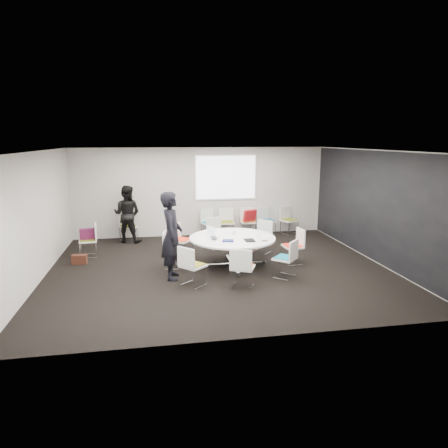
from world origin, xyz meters
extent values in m
cube|color=black|center=(0.00, 0.00, -0.02)|extent=(8.00, 7.00, 0.04)
cube|color=white|center=(0.00, 0.00, 2.82)|extent=(8.00, 7.00, 0.04)
cube|color=#B8B3AE|center=(0.00, 3.52, 1.40)|extent=(8.00, 0.04, 2.80)
cube|color=#B8B3AE|center=(0.00, -3.52, 1.40)|extent=(8.00, 0.04, 2.80)
cube|color=#B8B3AE|center=(-4.02, 0.00, 1.40)|extent=(0.04, 7.00, 2.80)
cube|color=#B8B3AE|center=(4.02, 0.00, 1.40)|extent=(0.04, 7.00, 2.80)
cube|color=black|center=(3.99, 0.00, 1.40)|extent=(0.01, 6.94, 2.74)
cube|color=silver|center=(0.35, 0.12, 0.04)|extent=(0.90, 0.90, 0.08)
cylinder|color=silver|center=(0.35, 0.12, 0.36)|extent=(0.10, 0.10, 0.65)
cylinder|color=white|center=(0.35, 0.12, 0.71)|extent=(2.09, 2.09, 0.04)
cube|color=white|center=(0.80, 3.46, 1.85)|extent=(1.90, 0.03, 1.35)
cube|color=silver|center=(1.87, 0.05, 0.21)|extent=(0.45, 0.45, 0.42)
cube|color=white|center=(1.87, 0.05, 0.44)|extent=(0.47, 0.49, 0.04)
cube|color=red|center=(1.87, 0.05, 0.47)|extent=(0.41, 0.43, 0.03)
cube|color=white|center=(2.08, 0.06, 0.67)|extent=(0.07, 0.46, 0.42)
cube|color=silver|center=(1.36, 1.12, 0.21)|extent=(0.59, 0.59, 0.42)
cube|color=white|center=(1.36, 1.12, 0.44)|extent=(0.64, 0.63, 0.04)
cube|color=#0A7670|center=(1.36, 1.12, 0.47)|extent=(0.55, 0.55, 0.03)
cube|color=white|center=(1.50, 1.28, 0.67)|extent=(0.37, 0.33, 0.42)
cube|color=silver|center=(0.23, 1.72, 0.21)|extent=(0.53, 0.53, 0.42)
cube|color=white|center=(0.23, 1.72, 0.44)|extent=(0.58, 0.57, 0.04)
cube|color=#6D6515|center=(0.23, 1.72, 0.47)|extent=(0.50, 0.49, 0.03)
cube|color=white|center=(0.17, 1.92, 0.67)|extent=(0.45, 0.18, 0.42)
cube|color=silver|center=(-0.79, 1.13, 0.21)|extent=(0.59, 0.59, 0.42)
cube|color=white|center=(-0.79, 1.13, 0.44)|extent=(0.63, 0.64, 0.04)
cube|color=red|center=(-0.79, 1.13, 0.47)|extent=(0.55, 0.55, 0.03)
cube|color=white|center=(-0.95, 1.27, 0.67)|extent=(0.33, 0.37, 0.42)
cube|color=silver|center=(-1.07, 0.25, 0.21)|extent=(0.48, 0.48, 0.42)
cube|color=white|center=(-1.07, 0.25, 0.44)|extent=(0.50, 0.52, 0.04)
cube|color=#097278|center=(-1.07, 0.25, 0.47)|extent=(0.43, 0.45, 0.03)
cube|color=white|center=(-1.28, 0.28, 0.67)|extent=(0.10, 0.46, 0.42)
cube|color=silver|center=(-0.72, -1.06, 0.21)|extent=(0.59, 0.59, 0.42)
cube|color=white|center=(-0.72, -1.06, 0.44)|extent=(0.63, 0.64, 0.04)
cube|color=olive|center=(-0.72, -1.06, 0.47)|extent=(0.55, 0.55, 0.03)
cube|color=white|center=(-0.88, -1.20, 0.67)|extent=(0.34, 0.36, 0.42)
cube|color=silver|center=(0.28, -1.36, 0.21)|extent=(0.56, 0.56, 0.42)
cube|color=white|center=(0.28, -1.36, 0.44)|extent=(0.60, 0.59, 0.04)
cube|color=#D54F11|center=(0.28, -1.36, 0.47)|extent=(0.52, 0.51, 0.03)
cube|color=white|center=(0.20, -1.55, 0.67)|extent=(0.43, 0.22, 0.42)
cube|color=silver|center=(1.35, -0.89, 0.21)|extent=(0.59, 0.59, 0.42)
cube|color=white|center=(1.35, -0.89, 0.44)|extent=(0.64, 0.64, 0.04)
cube|color=#0A5F7A|center=(1.35, -0.89, 0.47)|extent=(0.55, 0.55, 0.03)
cube|color=white|center=(1.51, -1.04, 0.67)|extent=(0.34, 0.36, 0.42)
cube|color=silver|center=(0.23, 3.15, 0.21)|extent=(0.53, 0.53, 0.42)
cube|color=white|center=(0.23, 3.15, 0.44)|extent=(0.58, 0.56, 0.04)
cube|color=#077377|center=(0.23, 3.15, 0.47)|extent=(0.50, 0.49, 0.03)
cube|color=white|center=(0.16, 3.35, 0.67)|extent=(0.45, 0.18, 0.42)
cube|color=silver|center=(0.77, 3.15, 0.21)|extent=(0.46, 0.46, 0.42)
cube|color=white|center=(0.77, 3.15, 0.44)|extent=(0.50, 0.48, 0.04)
cube|color=#686C13|center=(0.77, 3.15, 0.47)|extent=(0.43, 0.42, 0.03)
cube|color=white|center=(0.79, 3.36, 0.67)|extent=(0.46, 0.08, 0.42)
cube|color=silver|center=(1.47, 3.13, 0.21)|extent=(0.44, 0.44, 0.42)
cube|color=white|center=(1.47, 3.13, 0.44)|extent=(0.49, 0.47, 0.04)
cube|color=orange|center=(1.47, 3.13, 0.47)|extent=(0.42, 0.40, 0.03)
cube|color=white|center=(1.49, 3.34, 0.67)|extent=(0.46, 0.06, 0.42)
cube|color=silver|center=(2.10, 3.15, 0.21)|extent=(0.54, 0.54, 0.42)
cube|color=white|center=(2.10, 3.15, 0.44)|extent=(0.58, 0.57, 0.04)
cube|color=#085779|center=(2.10, 3.15, 0.47)|extent=(0.51, 0.50, 0.03)
cube|color=white|center=(2.03, 3.35, 0.67)|extent=(0.44, 0.19, 0.42)
cube|color=silver|center=(2.85, 3.13, 0.21)|extent=(0.55, 0.55, 0.42)
cube|color=white|center=(2.85, 3.13, 0.44)|extent=(0.60, 0.59, 0.04)
cube|color=olive|center=(2.85, 3.13, 0.47)|extent=(0.52, 0.51, 0.03)
cube|color=white|center=(2.77, 3.32, 0.67)|extent=(0.44, 0.22, 0.42)
cube|color=silver|center=(-3.23, 1.55, 0.21)|extent=(0.46, 0.46, 0.42)
cube|color=white|center=(-3.23, 1.55, 0.44)|extent=(0.49, 0.51, 0.04)
cube|color=#656915|center=(-3.23, 1.55, 0.47)|extent=(0.42, 0.44, 0.03)
cube|color=white|center=(-3.03, 1.57, 0.67)|extent=(0.09, 0.46, 0.42)
cube|color=silver|center=(-2.29, 3.10, 0.21)|extent=(0.55, 0.55, 0.42)
cube|color=white|center=(-2.29, 3.10, 0.44)|extent=(0.59, 0.58, 0.04)
cube|color=olive|center=(-2.29, 3.10, 0.47)|extent=(0.52, 0.50, 0.03)
cube|color=white|center=(-2.38, 3.30, 0.67)|extent=(0.44, 0.21, 0.42)
imported|color=black|center=(-1.12, -0.49, 0.98)|extent=(0.54, 0.76, 1.95)
imported|color=black|center=(-2.29, 2.95, 0.86)|extent=(0.99, 0.87, 1.72)
imported|color=#333338|center=(-0.06, 0.04, 0.74)|extent=(0.23, 0.34, 0.03)
cube|color=silver|center=(-0.15, 0.26, 0.86)|extent=(0.16, 0.27, 0.22)
cube|color=black|center=(0.68, -0.30, 0.74)|extent=(0.22, 0.30, 0.02)
cube|color=navy|center=(0.18, -0.25, 0.74)|extent=(0.30, 0.26, 0.03)
cube|color=silver|center=(0.96, 0.27, 0.73)|extent=(0.35, 0.30, 0.00)
cube|color=white|center=(1.15, 0.11, 0.73)|extent=(0.35, 0.30, 0.00)
cylinder|color=white|center=(0.44, 0.38, 0.78)|extent=(0.08, 0.08, 0.09)
cube|color=black|center=(1.02, -0.38, 0.73)|extent=(0.15, 0.08, 0.01)
cube|color=#531639|center=(-3.23, 1.55, 0.62)|extent=(0.42, 0.22, 0.28)
cube|color=#3A1C12|center=(-3.37, 0.93, 0.12)|extent=(0.37, 0.18, 0.24)
cube|color=maroon|center=(1.47, 2.92, 0.70)|extent=(0.47, 0.32, 0.36)
camera|label=1|loc=(-1.47, -9.09, 3.07)|focal=32.00mm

